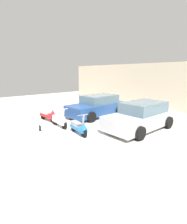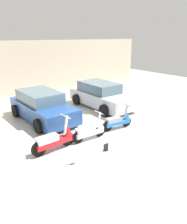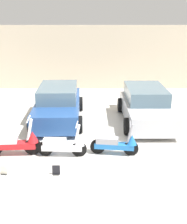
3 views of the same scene
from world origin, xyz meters
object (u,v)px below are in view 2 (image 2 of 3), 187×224
object	(u,v)px
scooter_front_left	(56,139)
scooter_front_center	(118,121)
placard_near_left_scooter	(72,160)
scooter_front_right	(91,130)
car_rear_center	(101,95)
car_rear_left	(42,106)
placard_near_right_scooter	(106,148)

from	to	relation	value
scooter_front_left	scooter_front_center	world-z (taller)	scooter_front_left
scooter_front_left	placard_near_left_scooter	size ratio (longest dim) A/B	6.19
scooter_front_right	scooter_front_center	xyz separation A→B (m)	(1.50, 0.09, -0.00)
car_rear_center	scooter_front_right	bearing A→B (deg)	-45.32
scooter_front_right	scooter_front_center	bearing A→B (deg)	5.77
scooter_front_left	placard_near_left_scooter	bearing A→B (deg)	-95.34
scooter_front_center	scooter_front_left	bearing A→B (deg)	-172.43
scooter_front_left	car_rear_center	world-z (taller)	car_rear_center
scooter_front_left	car_rear_left	world-z (taller)	car_rear_left
scooter_front_left	scooter_front_right	xyz separation A→B (m)	(1.41, -0.06, -0.05)
scooter_front_left	scooter_front_center	size ratio (longest dim) A/B	1.15
scooter_front_left	placard_near_right_scooter	size ratio (longest dim) A/B	6.19
scooter_front_center	placard_near_left_scooter	size ratio (longest dim) A/B	5.40
placard_near_left_scooter	placard_near_right_scooter	bearing A→B (deg)	-0.75
scooter_front_center	placard_near_left_scooter	bearing A→B (deg)	-152.78
placard_near_right_scooter	scooter_front_right	bearing A→B (deg)	83.60
scooter_front_left	car_rear_center	bearing A→B (deg)	29.85
car_rear_left	placard_near_left_scooter	distance (m)	4.10
car_rear_center	placard_near_left_scooter	distance (m)	5.73
car_rear_center	placard_near_right_scooter	world-z (taller)	car_rear_center
car_rear_center	placard_near_right_scooter	distance (m)	4.83
scooter_front_right	car_rear_left	distance (m)	3.03
car_rear_left	scooter_front_left	bearing A→B (deg)	-19.09
scooter_front_center	scooter_front_right	bearing A→B (deg)	-169.49
scooter_front_center	car_rear_left	world-z (taller)	car_rear_left
scooter_front_right	placard_near_left_scooter	xyz separation A→B (m)	(-1.45, -0.99, -0.24)
placard_near_left_scooter	placard_near_right_scooter	world-z (taller)	same
scooter_front_right	car_rear_center	size ratio (longest dim) A/B	0.37
scooter_front_right	car_rear_left	xyz separation A→B (m)	(-0.51, 2.97, 0.27)
car_rear_center	car_rear_left	bearing A→B (deg)	-93.12
scooter_front_left	placard_near_right_scooter	bearing A→B (deg)	-42.90
scooter_front_right	car_rear_center	xyz separation A→B (m)	(2.81, 2.81, 0.27)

